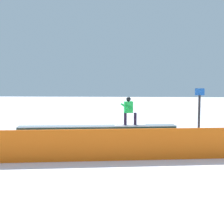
% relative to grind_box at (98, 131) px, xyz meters
% --- Properties ---
extents(ground_plane, '(120.00, 120.00, 0.00)m').
position_rel_grind_box_xyz_m(ground_plane, '(0.00, 0.00, -0.23)').
color(ground_plane, white).
extents(grind_box, '(7.54, 2.05, 0.51)m').
position_rel_grind_box_xyz_m(grind_box, '(0.00, 0.00, 0.00)').
color(grind_box, black).
rests_on(grind_box, ground_plane).
extents(snowboarder, '(1.56, 0.76, 1.37)m').
position_rel_grind_box_xyz_m(snowboarder, '(-1.47, -0.27, 1.01)').
color(snowboarder, silver).
rests_on(snowboarder, grind_box).
extents(safety_fence, '(11.47, 2.25, 1.02)m').
position_rel_grind_box_xyz_m(safety_fence, '(0.00, 4.74, 0.28)').
color(safety_fence, orange).
rests_on(safety_fence, ground_plane).
extents(trail_marker, '(0.40, 0.10, 2.29)m').
position_rel_grind_box_xyz_m(trail_marker, '(-4.57, 0.76, 0.99)').
color(trail_marker, '#262628').
rests_on(trail_marker, ground_plane).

